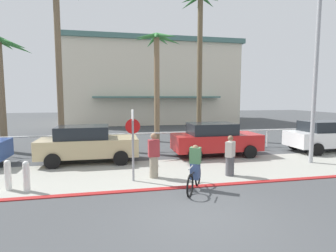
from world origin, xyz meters
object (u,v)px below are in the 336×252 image
object	(u,v)px
bollard_2	(8,175)
palm_tree_3	(58,28)
car_white_3	(327,136)
bollard_0	(26,176)
streetlight_curb	(320,67)
stop_sign_bike_lane	(133,135)
palm_tree_4	(157,61)
cyclist_black_0	(195,169)
pedestrian_0	(154,157)
palm_tree_5	(200,31)
pedestrian_1	(230,158)
car_red_2	(215,139)
car_tan_1	(87,144)

from	to	relation	value
bollard_2	palm_tree_3	distance (m)	10.50
car_white_3	bollard_0	bearing A→B (deg)	-165.98
bollard_0	streetlight_curb	bearing A→B (deg)	5.94
stop_sign_bike_lane	palm_tree_4	distance (m)	9.46
cyclist_black_0	pedestrian_0	bearing A→B (deg)	125.18
bollard_2	palm_tree_5	bearing A→B (deg)	44.25
palm_tree_3	pedestrian_1	bearing A→B (deg)	-47.99
bollard_2	palm_tree_3	xyz separation A→B (m)	(0.30, 8.20, 6.54)
bollard_0	car_red_2	bearing A→B (deg)	25.57
palm_tree_4	bollard_2	bearing A→B (deg)	-126.50
bollard_2	car_red_2	distance (m)	9.14
bollard_2	car_tan_1	xyz separation A→B (m)	(2.20, 3.39, 0.35)
palm_tree_5	cyclist_black_0	bearing A→B (deg)	-109.18
car_red_2	streetlight_curb	bearing A→B (deg)	-34.24
palm_tree_3	palm_tree_4	xyz separation A→B (m)	(6.00, 0.32, -1.68)
palm_tree_3	car_white_3	bearing A→B (deg)	-18.50
palm_tree_5	pedestrian_1	distance (m)	11.69
palm_tree_4	pedestrian_0	size ratio (longest dim) A/B	4.24
stop_sign_bike_lane	streetlight_curb	xyz separation A→B (m)	(8.16, 0.82, 2.60)
bollard_2	pedestrian_0	distance (m)	4.82
cyclist_black_0	bollard_0	bearing A→B (deg)	170.11
stop_sign_bike_lane	palm_tree_5	world-z (taller)	palm_tree_5
streetlight_curb	car_white_3	world-z (taller)	streetlight_curb
stop_sign_bike_lane	palm_tree_4	size ratio (longest dim) A/B	0.36
stop_sign_bike_lane	palm_tree_3	distance (m)	10.39
palm_tree_4	palm_tree_5	bearing A→B (deg)	13.26
car_red_2	palm_tree_4	bearing A→B (deg)	112.95
bollard_2	car_white_3	bearing A→B (deg)	12.51
bollard_0	cyclist_black_0	world-z (taller)	cyclist_black_0
streetlight_curb	bollard_0	bearing A→B (deg)	-174.06
stop_sign_bike_lane	cyclist_black_0	bearing A→B (deg)	-34.81
palm_tree_5	car_white_3	size ratio (longest dim) A/B	2.31
bollard_2	streetlight_curb	bearing A→B (deg)	4.43
streetlight_curb	cyclist_black_0	world-z (taller)	streetlight_curb
palm_tree_4	stop_sign_bike_lane	bearing A→B (deg)	-105.25
streetlight_curb	car_white_3	size ratio (longest dim) A/B	1.70
streetlight_curb	car_tan_1	world-z (taller)	streetlight_curb
bollard_0	streetlight_curb	xyz separation A→B (m)	(11.56, 1.20, 3.76)
car_red_2	pedestrian_1	distance (m)	3.55
car_tan_1	car_white_3	distance (m)	12.72
streetlight_curb	pedestrian_0	bearing A→B (deg)	-175.59
palm_tree_3	palm_tree_4	size ratio (longest dim) A/B	1.35
cyclist_black_0	bollard_2	bearing A→B (deg)	168.68
pedestrian_0	pedestrian_1	distance (m)	2.89
palm_tree_4	pedestrian_1	distance (m)	9.79
bollard_2	car_red_2	xyz separation A→B (m)	(8.44, 3.48, 0.35)
cyclist_black_0	car_tan_1	bearing A→B (deg)	128.93
bollard_2	car_tan_1	world-z (taller)	car_tan_1
stop_sign_bike_lane	pedestrian_1	distance (m)	3.78
palm_tree_4	car_red_2	bearing A→B (deg)	-67.05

